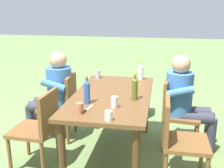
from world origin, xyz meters
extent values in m
plane|color=#6B844C|center=(0.00, 0.00, 0.00)|extent=(24.00, 24.00, 0.00)
cube|color=brown|center=(0.00, 0.00, 0.75)|extent=(1.59, 0.85, 0.04)
cylinder|color=#4C311A|center=(-0.71, -0.35, 0.37)|extent=(0.07, 0.07, 0.73)
cylinder|color=#4C311A|center=(0.71, -0.35, 0.37)|extent=(0.07, 0.07, 0.73)
cylinder|color=#4C311A|center=(-0.71, 0.35, 0.37)|extent=(0.07, 0.07, 0.73)
cylinder|color=#4C311A|center=(0.71, 0.35, 0.37)|extent=(0.07, 0.07, 0.73)
cube|color=brown|center=(-0.36, 0.81, 0.43)|extent=(0.48, 0.48, 0.04)
cube|color=brown|center=(-0.38, 0.61, 0.66)|extent=(0.42, 0.08, 0.42)
cylinder|color=brown|center=(-0.15, 0.98, 0.21)|extent=(0.04, 0.04, 0.41)
cylinder|color=brown|center=(-0.53, 1.02, 0.21)|extent=(0.04, 0.04, 0.41)
cylinder|color=brown|center=(-0.19, 0.60, 0.21)|extent=(0.04, 0.04, 0.41)
cylinder|color=brown|center=(-0.57, 0.64, 0.21)|extent=(0.04, 0.04, 0.41)
cube|color=brown|center=(-0.36, -0.81, 0.43)|extent=(0.46, 0.46, 0.04)
cube|color=brown|center=(-0.37, -0.61, 0.66)|extent=(0.42, 0.06, 0.42)
cylinder|color=brown|center=(-0.54, -1.01, 0.21)|extent=(0.04, 0.04, 0.41)
cylinder|color=brown|center=(-0.16, -0.99, 0.21)|extent=(0.04, 0.04, 0.41)
cylinder|color=brown|center=(-0.56, -0.63, 0.21)|extent=(0.04, 0.04, 0.41)
cylinder|color=brown|center=(-0.18, -0.61, 0.21)|extent=(0.04, 0.04, 0.41)
cube|color=brown|center=(0.36, 0.81, 0.43)|extent=(0.44, 0.44, 0.04)
cube|color=brown|center=(0.36, 0.61, 0.66)|extent=(0.42, 0.04, 0.42)
cylinder|color=brown|center=(0.17, 1.00, 0.21)|extent=(0.04, 0.04, 0.41)
cylinder|color=brown|center=(0.17, 0.62, 0.21)|extent=(0.04, 0.04, 0.41)
cube|color=brown|center=(0.36, -0.81, 0.43)|extent=(0.46, 0.46, 0.04)
cube|color=brown|center=(0.37, -0.61, 0.66)|extent=(0.42, 0.06, 0.42)
cylinder|color=brown|center=(0.16, -0.99, 0.21)|extent=(0.04, 0.04, 0.41)
cylinder|color=brown|center=(0.54, -1.01, 0.21)|extent=(0.04, 0.04, 0.41)
cylinder|color=brown|center=(0.18, -0.61, 0.21)|extent=(0.04, 0.04, 0.41)
cylinder|color=brown|center=(0.56, -0.63, 0.21)|extent=(0.04, 0.04, 0.41)
cylinder|color=#3D70B2|center=(-0.36, 0.76, 0.71)|extent=(0.32, 0.32, 0.52)
sphere|color=tan|center=(-0.36, 0.76, 1.07)|extent=(0.22, 0.22, 0.22)
cylinder|color=#383847|center=(-0.27, 0.96, 0.45)|extent=(0.14, 0.40, 0.14)
cylinder|color=#383847|center=(-0.27, 1.16, 0.23)|extent=(0.11, 0.11, 0.45)
cylinder|color=#3D70B2|center=(-0.17, 0.76, 0.79)|extent=(0.09, 0.31, 0.16)
cylinder|color=#383847|center=(-0.45, 0.96, 0.45)|extent=(0.14, 0.40, 0.14)
cylinder|color=#383847|center=(-0.45, 1.16, 0.23)|extent=(0.11, 0.11, 0.45)
cylinder|color=#3D70B2|center=(-0.55, 0.76, 0.79)|extent=(0.09, 0.31, 0.16)
cylinder|color=#3D70B2|center=(-0.36, -0.76, 0.71)|extent=(0.32, 0.32, 0.52)
sphere|color=tan|center=(-0.36, -0.76, 1.07)|extent=(0.22, 0.22, 0.22)
cylinder|color=#383847|center=(-0.45, -0.96, 0.45)|extent=(0.14, 0.40, 0.14)
cylinder|color=#383847|center=(-0.45, -1.16, 0.23)|extent=(0.11, 0.11, 0.45)
cylinder|color=#3D70B2|center=(-0.55, -0.76, 0.79)|extent=(0.09, 0.31, 0.16)
cylinder|color=#383847|center=(-0.27, -0.96, 0.45)|extent=(0.14, 0.40, 0.14)
cylinder|color=#383847|center=(-0.27, -1.16, 0.23)|extent=(0.11, 0.11, 0.45)
cylinder|color=#3D70B2|center=(-0.17, -0.76, 0.79)|extent=(0.09, 0.31, 0.16)
cylinder|color=#2D56A3|center=(0.34, -0.20, 0.88)|extent=(0.06, 0.06, 0.21)
cone|color=#2D56A3|center=(0.34, -0.20, 1.00)|extent=(0.06, 0.06, 0.03)
cylinder|color=#2D56A3|center=(0.34, -0.20, 1.03)|extent=(0.03, 0.03, 0.03)
cylinder|color=yellow|center=(0.34, -0.20, 1.06)|extent=(0.03, 0.03, 0.02)
cylinder|color=white|center=(-0.70, 0.27, 0.86)|extent=(0.06, 0.06, 0.17)
cone|color=white|center=(-0.70, 0.27, 0.96)|extent=(0.06, 0.06, 0.02)
cylinder|color=white|center=(-0.70, 0.27, 0.98)|extent=(0.03, 0.03, 0.02)
cylinder|color=yellow|center=(-0.70, 0.27, 1.00)|extent=(0.03, 0.03, 0.02)
cylinder|color=#566623|center=(0.14, 0.27, 0.88)|extent=(0.06, 0.06, 0.21)
cone|color=#566623|center=(0.14, 0.27, 1.00)|extent=(0.06, 0.06, 0.03)
cylinder|color=#566623|center=(0.14, 0.27, 1.03)|extent=(0.03, 0.03, 0.03)
cylinder|color=yellow|center=(0.14, 0.27, 1.06)|extent=(0.03, 0.03, 0.02)
cylinder|color=#BC6B47|center=(0.59, -0.20, 0.82)|extent=(0.07, 0.07, 0.10)
cylinder|color=#B2B7BC|center=(-0.66, -0.31, 0.83)|extent=(0.07, 0.07, 0.11)
cylinder|color=silver|center=(0.41, 0.10, 0.83)|extent=(0.07, 0.07, 0.11)
cylinder|color=white|center=(0.72, 0.10, 0.82)|extent=(0.07, 0.07, 0.09)
cube|color=silver|center=(0.47, -0.14, 0.77)|extent=(0.18, 0.05, 0.01)
cube|color=black|center=(0.58, -0.16, 0.78)|extent=(0.08, 0.03, 0.01)
cube|color=#47663D|center=(-1.35, 0.29, 0.21)|extent=(0.31, 0.16, 0.41)
cube|color=#395130|center=(-1.35, 0.18, 0.13)|extent=(0.22, 0.06, 0.18)
camera|label=1|loc=(2.93, 0.53, 1.75)|focal=44.78mm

